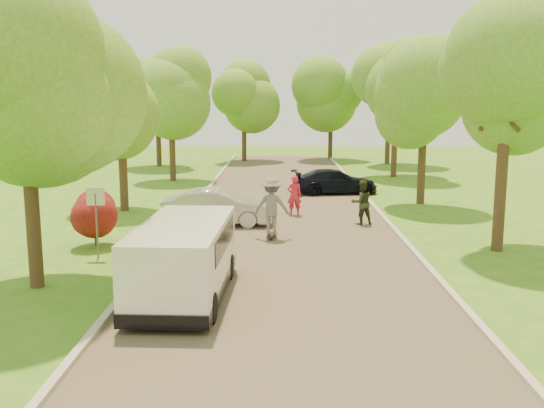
{
  "coord_description": "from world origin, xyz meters",
  "views": [
    {
      "loc": [
        -0.23,
        -14.05,
        4.78
      ],
      "look_at": [
        -0.46,
        6.2,
        1.3
      ],
      "focal_mm": 40.0,
      "sensor_mm": 36.0,
      "label": 1
    }
  ],
  "objects_px": {
    "skateboarder": "(272,206)",
    "person_striped": "(294,195)",
    "minivan": "(184,258)",
    "longboard": "(272,235)",
    "dark_sedan": "(335,182)",
    "street_sign": "(96,207)",
    "silver_sedan": "(218,207)",
    "person_olive": "(362,203)"
  },
  "relations": [
    {
      "from": "silver_sedan",
      "to": "person_olive",
      "type": "bearing_deg",
      "value": -87.29
    },
    {
      "from": "dark_sedan",
      "to": "silver_sedan",
      "type": "bearing_deg",
      "value": 138.97
    },
    {
      "from": "street_sign",
      "to": "skateboarder",
      "type": "xyz_separation_m",
      "value": [
        5.32,
        2.68,
        -0.43
      ]
    },
    {
      "from": "street_sign",
      "to": "minivan",
      "type": "xyz_separation_m",
      "value": [
        3.27,
        -3.81,
        -0.58
      ]
    },
    {
      "from": "silver_sedan",
      "to": "skateboarder",
      "type": "relative_size",
      "value": 2.11
    },
    {
      "from": "skateboarder",
      "to": "silver_sedan",
      "type": "bearing_deg",
      "value": -43.18
    },
    {
      "from": "street_sign",
      "to": "person_striped",
      "type": "height_order",
      "value": "street_sign"
    },
    {
      "from": "dark_sedan",
      "to": "person_striped",
      "type": "relative_size",
      "value": 2.59
    },
    {
      "from": "street_sign",
      "to": "person_striped",
      "type": "bearing_deg",
      "value": 48.42
    },
    {
      "from": "person_striped",
      "to": "skateboarder",
      "type": "bearing_deg",
      "value": 70.52
    },
    {
      "from": "person_striped",
      "to": "person_olive",
      "type": "height_order",
      "value": "person_olive"
    },
    {
      "from": "dark_sedan",
      "to": "person_striped",
      "type": "height_order",
      "value": "person_striped"
    },
    {
      "from": "silver_sedan",
      "to": "skateboarder",
      "type": "xyz_separation_m",
      "value": [
        2.11,
        -2.28,
        0.44
      ]
    },
    {
      "from": "person_striped",
      "to": "silver_sedan",
      "type": "bearing_deg",
      "value": 26.55
    },
    {
      "from": "dark_sedan",
      "to": "skateboarder",
      "type": "relative_size",
      "value": 2.17
    },
    {
      "from": "minivan",
      "to": "skateboarder",
      "type": "bearing_deg",
      "value": 74.55
    },
    {
      "from": "silver_sedan",
      "to": "person_olive",
      "type": "xyz_separation_m",
      "value": [
        5.57,
        0.13,
        0.17
      ]
    },
    {
      "from": "minivan",
      "to": "person_striped",
      "type": "distance_m",
      "value": 11.21
    },
    {
      "from": "minivan",
      "to": "dark_sedan",
      "type": "height_order",
      "value": "minivan"
    },
    {
      "from": "street_sign",
      "to": "dark_sedan",
      "type": "height_order",
      "value": "street_sign"
    },
    {
      "from": "dark_sedan",
      "to": "person_olive",
      "type": "height_order",
      "value": "person_olive"
    },
    {
      "from": "silver_sedan",
      "to": "dark_sedan",
      "type": "xyz_separation_m",
      "value": [
        5.25,
        8.03,
        -0.07
      ]
    },
    {
      "from": "street_sign",
      "to": "silver_sedan",
      "type": "distance_m",
      "value": 5.97
    },
    {
      "from": "silver_sedan",
      "to": "longboard",
      "type": "bearing_deg",
      "value": -135.91
    },
    {
      "from": "dark_sedan",
      "to": "person_striped",
      "type": "bearing_deg",
      "value": 151.55
    },
    {
      "from": "longboard",
      "to": "person_striped",
      "type": "distance_m",
      "value": 4.48
    },
    {
      "from": "street_sign",
      "to": "longboard",
      "type": "bearing_deg",
      "value": 26.72
    },
    {
      "from": "silver_sedan",
      "to": "skateboarder",
      "type": "height_order",
      "value": "skateboarder"
    },
    {
      "from": "minivan",
      "to": "longboard",
      "type": "bearing_deg",
      "value": 74.55
    },
    {
      "from": "silver_sedan",
      "to": "dark_sedan",
      "type": "bearing_deg",
      "value": -31.87
    },
    {
      "from": "person_striped",
      "to": "person_olive",
      "type": "distance_m",
      "value": 3.2
    },
    {
      "from": "dark_sedan",
      "to": "skateboarder",
      "type": "xyz_separation_m",
      "value": [
        -3.14,
        -10.31,
        0.51
      ]
    },
    {
      "from": "skateboarder",
      "to": "person_striped",
      "type": "xyz_separation_m",
      "value": [
        0.9,
        4.33,
        -0.3
      ]
    },
    {
      "from": "street_sign",
      "to": "longboard",
      "type": "xyz_separation_m",
      "value": [
        5.32,
        2.68,
        -1.45
      ]
    },
    {
      "from": "minivan",
      "to": "person_olive",
      "type": "distance_m",
      "value": 10.47
    },
    {
      "from": "skateboarder",
      "to": "dark_sedan",
      "type": "bearing_deg",
      "value": -102.92
    },
    {
      "from": "street_sign",
      "to": "person_striped",
      "type": "distance_m",
      "value": 9.39
    },
    {
      "from": "person_striped",
      "to": "person_olive",
      "type": "bearing_deg",
      "value": 135.47
    },
    {
      "from": "person_striped",
      "to": "longboard",
      "type": "bearing_deg",
      "value": 70.52
    },
    {
      "from": "minivan",
      "to": "dark_sedan",
      "type": "distance_m",
      "value": 17.58
    },
    {
      "from": "minivan",
      "to": "longboard",
      "type": "relative_size",
      "value": 4.85
    },
    {
      "from": "longboard",
      "to": "skateboarder",
      "type": "relative_size",
      "value": 0.52
    }
  ]
}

